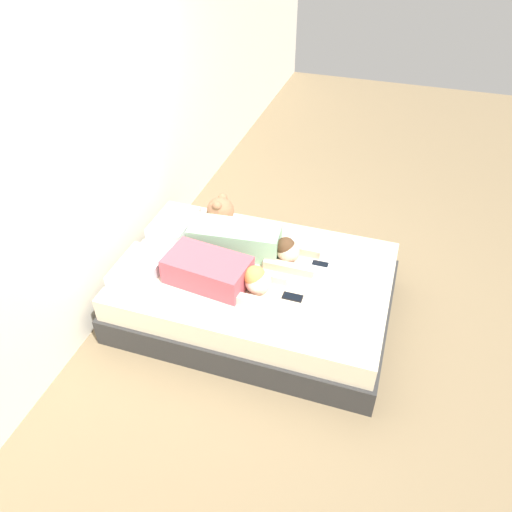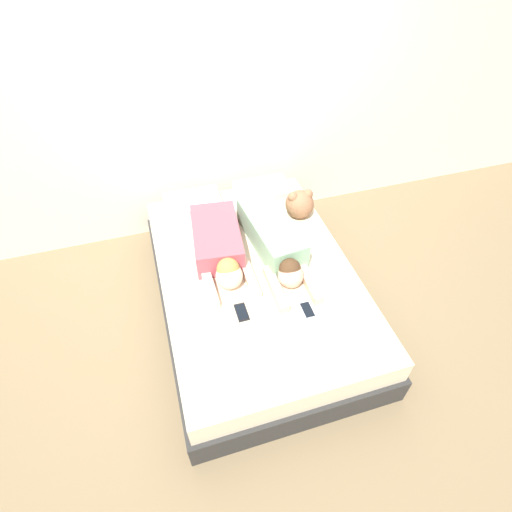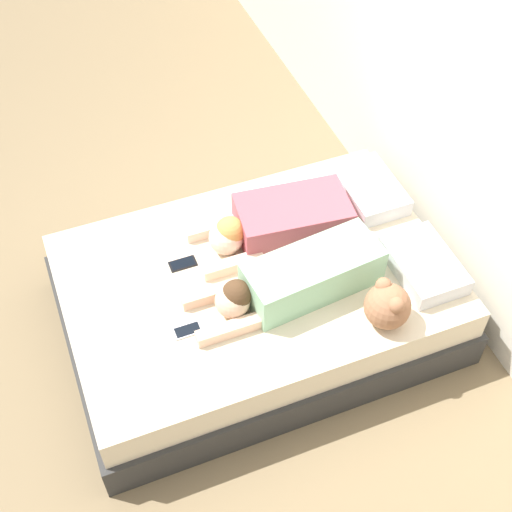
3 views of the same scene
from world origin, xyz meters
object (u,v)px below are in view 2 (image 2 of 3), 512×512
Objects in this scene: bed at (256,289)px; plush_toy at (300,204)px; pillow_head_left at (193,204)px; cell_phone_right at (307,310)px; person_left at (220,247)px; pillow_head_right at (262,191)px; person_right at (275,241)px; cell_phone_left at (242,312)px.

plush_toy is (0.55, 0.52, 0.36)m from bed.
bed is at bearing -69.64° from pillow_head_left.
cell_phone_right is 0.59× the size of plush_toy.
person_left is at bearing 136.47° from bed.
person_left reaches higher than bed.
person_right is (-0.12, -0.73, 0.06)m from pillow_head_right.
pillow_head_right is 1.35m from cell_phone_left.
pillow_head_left is 1.25m from cell_phone_left.
cell_phone_right is at bearing -56.38° from person_left.
cell_phone_left reaches higher than bed.
cell_phone_left is (-0.21, -0.36, 0.24)m from bed.
bed is 0.46m from person_left.
plush_toy reaches higher than person_left.
bed is at bearing -136.74° from plush_toy.
person_left is (0.09, -0.66, 0.05)m from pillow_head_left.
pillow_head_right is 1.89× the size of plush_toy.
bed is at bearing -110.36° from pillow_head_right.
person_left is (-0.56, -0.66, 0.05)m from pillow_head_right.
cell_phone_left is (0.02, -0.58, -0.10)m from person_left.
pillow_head_right is at bearing 49.77° from person_left.
person_left is (-0.23, 0.22, 0.34)m from bed.
pillow_head_right is 0.74m from person_right.
pillow_head_right is 3.18× the size of cell_phone_right.
person_left reaches higher than pillow_head_left.
cell_phone_right is at bearing -14.50° from cell_phone_left.
pillow_head_left is 0.65m from pillow_head_right.
cell_phone_right is at bearing -93.90° from pillow_head_right.
person_right is at bearing -99.65° from pillow_head_right.
pillow_head_right reaches higher than cell_phone_right.
bed is 0.98m from pillow_head_right.
bed is 14.23× the size of cell_phone_left.
cell_phone_left is 1.00× the size of cell_phone_right.
person_right is (0.20, 0.15, 0.34)m from bed.
cell_phone_left is at bearing -88.41° from person_left.
bed is 0.98m from pillow_head_left.
cell_phone_left is 0.46m from cell_phone_right.
plush_toy reaches higher than pillow_head_right.
pillow_head_right is (0.33, 0.88, 0.29)m from bed.
cell_phone_right reaches higher than bed.
pillow_head_right is 1.36m from cell_phone_right.
cell_phone_right is at bearing -64.03° from bed.
cell_phone_left is at bearing -129.24° from person_right.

